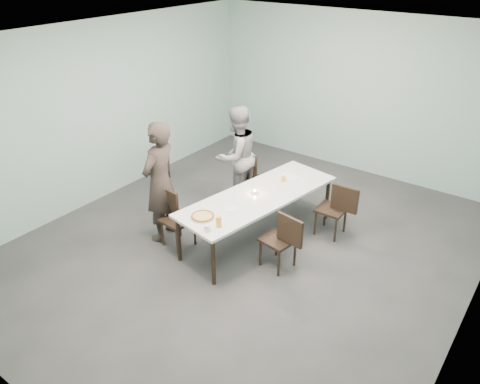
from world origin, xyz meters
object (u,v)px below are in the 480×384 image
Objects in this scene: diner_far at (237,156)px; amber_tumbler at (283,179)px; water_tumbler at (207,228)px; chair_far_right at (337,207)px; beer_glass at (219,222)px; diner_near at (160,182)px; side_plate at (231,210)px; chair_near_right at (283,237)px; chair_far_left at (251,176)px; pizza at (203,216)px; tealight at (255,192)px; chair_near_left at (174,214)px; table at (259,198)px.

diner_far is 21.46× the size of amber_tumbler.
chair_far_right is at bearing 65.74° from water_tumbler.
water_tumbler is (-0.05, -0.17, -0.03)m from beer_glass.
diner_near is 1.18m from side_plate.
beer_glass is (-0.84, -1.80, 0.32)m from chair_far_right.
diner_far is (-1.66, 1.19, 0.36)m from chair_near_right.
chair_far_left reaches higher than side_plate.
chair_far_left is at bearing 115.05° from side_plate.
pizza is at bearing 33.73° from diner_far.
diner_far reaches higher than chair_far_left.
diner_far is 1.18m from tealight.
water_tumbler is at bearing -13.77° from chair_near_left.
pizza is at bearing -115.68° from side_plate.
chair_near_right is at bearing -29.31° from tealight.
chair_far_right reaches higher than pizza.
chair_near_right is 0.51× the size of diner_far.
beer_glass reaches higher than pizza.
diner_near is 20.66× the size of water_tumbler.
beer_glass is at bearing -73.90° from side_plate.
tealight is at bearing -57.55° from chair_far_left.
beer_glass is 0.18m from water_tumbler.
diner_far is at bearing 112.59° from pizza.
chair_far_left is 2.24m from water_tumbler.
chair_near_left is 1.00× the size of chair_near_right.
diner_near is (-1.89, -0.38, 0.43)m from chair_near_right.
beer_glass reaches higher than chair_near_left.
water_tumbler reaches higher than table.
side_plate is at bearing 53.43° from chair_far_right.
beer_glass is 1.04m from tealight.
chair_near_left is at bearing 12.62° from diner_far.
diner_far is 1.88m from pizza.
pizza is at bearing -4.30° from chair_near_left.
beer_glass is 1.67× the size of water_tumbler.
pizza is at bearing -104.05° from table.
tealight is at bearing 97.82° from beer_glass.
pizza is at bearing 71.81° from diner_near.
chair_far_left and chair_far_right have the same top height.
chair_far_left is (0.18, 1.73, 0.00)m from chair_near_left.
water_tumbler is at bearing -82.79° from side_plate.
chair_far_left is at bearing 160.61° from amber_tumbler.
table is 3.12× the size of chair_near_right.
pizza is 3.78× the size of water_tumbler.
amber_tumbler is (-0.64, 1.03, 0.29)m from chair_near_right.
amber_tumbler is at bearing 78.31° from tealight.
pizza is 2.27× the size of beer_glass.
chair_far_right is 2.01m from beer_glass.
chair_near_left is 1.05m from water_tumbler.
beer_glass reaches higher than amber_tumbler.
tealight is at bearing -101.69° from amber_tumbler.
chair_far_left is 10.88× the size of amber_tumbler.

